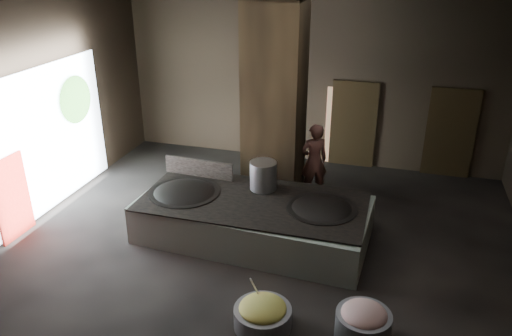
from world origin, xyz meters
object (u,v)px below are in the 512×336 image
(meat_basin, at_px, (363,326))
(wok_left, at_px, (185,196))
(veg_basin, at_px, (263,317))
(wok_right, at_px, (321,212))
(stock_pot, at_px, (263,175))
(hearth_platform, at_px, (253,219))
(cook, at_px, (314,161))

(meat_basin, bearing_deg, wok_left, 149.45)
(veg_basin, distance_m, meat_basin, 1.52)
(wok_left, xyz_separation_m, veg_basin, (2.33, -2.43, -0.58))
(wok_right, xyz_separation_m, meat_basin, (1.04, -2.37, -0.52))
(stock_pot, bearing_deg, hearth_platform, -95.19)
(wok_right, distance_m, stock_pot, 1.44)
(hearth_platform, xyz_separation_m, veg_basin, (0.88, -2.48, -0.23))
(hearth_platform, bearing_deg, stock_pot, 87.94)
(cook, height_order, meat_basin, cook)
(cook, xyz_separation_m, veg_basin, (0.06, -4.64, -0.72))
(cook, bearing_deg, meat_basin, 80.22)
(wok_left, height_order, veg_basin, wok_left)
(hearth_platform, relative_size, stock_pot, 7.67)
(hearth_platform, distance_m, cook, 2.36)
(cook, distance_m, meat_basin, 4.79)
(wok_right, distance_m, meat_basin, 2.64)
(hearth_platform, bearing_deg, cook, 72.28)
(veg_basin, bearing_deg, hearth_platform, 109.63)
(hearth_platform, height_order, stock_pot, stock_pot)
(hearth_platform, height_order, veg_basin, hearth_platform)
(wok_right, bearing_deg, meat_basin, -66.28)
(wok_left, distance_m, meat_basin, 4.49)
(wok_right, bearing_deg, cook, 104.00)
(stock_pot, relative_size, veg_basin, 0.66)
(veg_basin, relative_size, meat_basin, 1.08)
(wok_left, bearing_deg, hearth_platform, 1.97)
(hearth_platform, bearing_deg, veg_basin, -67.23)
(wok_left, distance_m, veg_basin, 3.42)
(hearth_platform, xyz_separation_m, wok_right, (1.35, 0.05, 0.36))
(cook, bearing_deg, hearth_platform, 40.07)
(wok_left, distance_m, wok_right, 2.80)
(stock_pot, bearing_deg, wok_right, -21.04)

